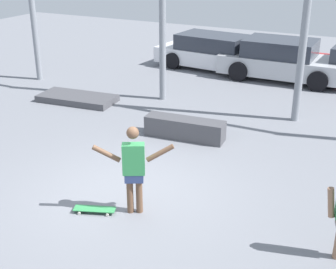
{
  "coord_description": "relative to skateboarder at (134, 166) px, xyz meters",
  "views": [
    {
      "loc": [
        4.29,
        -6.73,
        4.57
      ],
      "look_at": [
        0.2,
        1.41,
        0.75
      ],
      "focal_mm": 50.0,
      "sensor_mm": 36.0,
      "label": 1
    }
  ],
  "objects": [
    {
      "name": "grind_box",
      "position": [
        -0.63,
        3.5,
        -0.67
      ],
      "size": [
        2.02,
        0.67,
        0.5
      ],
      "primitive_type": "cube",
      "rotation": [
        0.0,
        0.0,
        0.08
      ],
      "color": "#47474C",
      "rests_on": "ground_plane"
    },
    {
      "name": "ground_plane",
      "position": [
        -0.49,
        0.5,
        -0.92
      ],
      "size": [
        36.0,
        36.0,
        0.0
      ],
      "primitive_type": "plane",
      "color": "slate"
    },
    {
      "name": "parked_car_white",
      "position": [
        -2.4,
        10.05,
        -0.31
      ],
      "size": [
        4.72,
        2.21,
        1.28
      ],
      "rotation": [
        0.0,
        0.0,
        -0.1
      ],
      "color": "white",
      "rests_on": "ground_plane"
    },
    {
      "name": "skateboard",
      "position": [
        -0.64,
        -0.34,
        -0.86
      ],
      "size": [
        0.78,
        0.46,
        0.08
      ],
      "rotation": [
        0.0,
        0.0,
        0.36
      ],
      "color": "#338C4C",
      "rests_on": "ground_plane"
    },
    {
      "name": "parked_car_silver",
      "position": [
        0.18,
        9.83,
        -0.26
      ],
      "size": [
        4.32,
        2.03,
        1.38
      ],
      "rotation": [
        0.0,
        0.0,
        0.0
      ],
      "color": "#B7BABF",
      "rests_on": "ground_plane"
    },
    {
      "name": "skateboarder",
      "position": [
        0.0,
        0.0,
        0.0
      ],
      "size": [
        1.29,
        0.75,
        1.66
      ],
      "rotation": [
        0.0,
        0.0,
        0.49
      ],
      "color": "brown",
      "rests_on": "ground_plane"
    },
    {
      "name": "manual_pad",
      "position": [
        -4.72,
        4.58,
        -0.83
      ],
      "size": [
        2.43,
        1.28,
        0.19
      ],
      "primitive_type": "cube",
      "rotation": [
        0.0,
        0.0,
        0.1
      ],
      "color": "#47474C",
      "rests_on": "ground_plane"
    }
  ]
}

